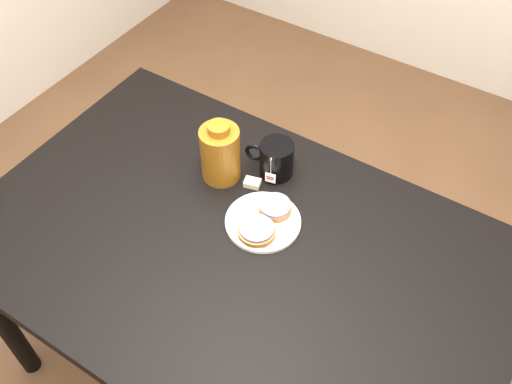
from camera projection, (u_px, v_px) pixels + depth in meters
ground_plane at (242, 369)px, 2.03m from camera, size 4.00×4.00×0.00m
table at (237, 265)px, 1.53m from camera, size 1.40×0.90×0.75m
plate at (263, 221)px, 1.51m from camera, size 0.20×0.20×0.01m
bagel_back at (275, 207)px, 1.52m from camera, size 0.09×0.09×0.03m
bagel_front at (257, 231)px, 1.47m from camera, size 0.13×0.13×0.03m
mug at (276, 159)px, 1.60m from camera, size 0.15×0.12×0.11m
teabag_pouch at (252, 183)px, 1.60m from camera, size 0.05×0.04×0.02m
bagel_package at (220, 153)px, 1.57m from camera, size 0.14×0.14×0.19m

